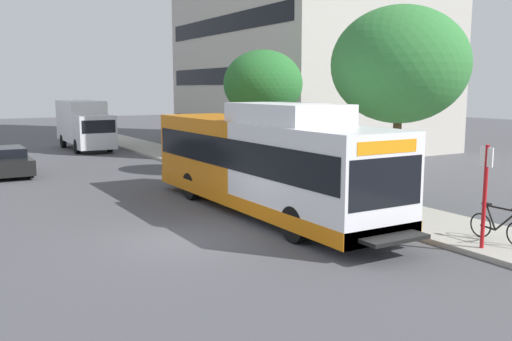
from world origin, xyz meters
name	(u,v)px	position (x,y,z in m)	size (l,w,h in m)	color
ground_plane	(104,193)	(0.00, 8.00, 0.00)	(120.00, 120.00, 0.00)	#4C4C51
sidewalk_curb	(280,184)	(7.00, 6.00, 0.07)	(3.00, 56.00, 0.14)	#A8A399
transit_bus	(263,162)	(3.63, 1.88, 1.70)	(2.58, 12.25, 3.65)	white
bus_stop_sign_pole	(485,189)	(5.96, -4.84, 1.65)	(0.10, 0.36, 2.60)	red
bicycle_parked	(499,226)	(6.80, -4.70, 0.56)	(0.52, 1.76, 1.02)	black
street_tree_near_stop	(400,65)	(7.70, -0.03, 4.86)	(4.50, 4.50, 6.64)	#4C3823
street_tree_mid_block	(263,84)	(7.76, 8.69, 4.29)	(3.67, 3.67, 5.73)	#4C3823
parked_car_far_lane	(8,161)	(-2.63, 14.93, 0.66)	(1.80, 4.50, 1.33)	black
box_truck_background	(84,124)	(3.29, 24.42, 1.74)	(2.32, 7.01, 3.25)	silver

